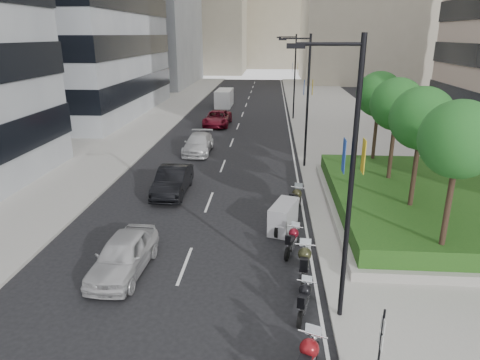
# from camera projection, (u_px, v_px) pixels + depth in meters

# --- Properties ---
(ground) EXTENTS (160.00, 160.00, 0.00)m
(ground) POSITION_uv_depth(u_px,v_px,m) (207.00, 331.00, 13.58)
(ground) COLOR black
(ground) RESTS_ON ground
(sidewalk_right) EXTENTS (10.00, 100.00, 0.15)m
(sidewalk_right) POSITION_uv_depth(u_px,v_px,m) (345.00, 131.00, 41.25)
(sidewalk_right) COLOR #9E9B93
(sidewalk_right) RESTS_ON ground
(sidewalk_left) EXTENTS (8.00, 100.00, 0.15)m
(sidewalk_left) POSITION_uv_depth(u_px,v_px,m) (132.00, 128.00, 42.71)
(sidewalk_left) COLOR #9E9B93
(sidewalk_left) RESTS_ON ground
(lane_edge) EXTENTS (0.12, 100.00, 0.01)m
(lane_edge) POSITION_uv_depth(u_px,v_px,m) (289.00, 131.00, 41.64)
(lane_edge) COLOR silver
(lane_edge) RESTS_ON ground
(lane_centre) EXTENTS (0.12, 100.00, 0.01)m
(lane_centre) POSITION_uv_depth(u_px,v_px,m) (236.00, 130.00, 42.00)
(lane_centre) COLOR silver
(lane_centre) RESTS_ON ground
(planter) EXTENTS (10.00, 14.00, 0.40)m
(planter) POSITION_uv_depth(u_px,v_px,m) (425.00, 209.00, 22.22)
(planter) COLOR #9B9890
(planter) RESTS_ON sidewalk_right
(hedge) EXTENTS (9.40, 13.40, 0.80)m
(hedge) POSITION_uv_depth(u_px,v_px,m) (427.00, 198.00, 22.02)
(hedge) COLOR #113E12
(hedge) RESTS_ON planter
(tree_0) EXTENTS (2.80, 2.80, 6.30)m
(tree_0) POSITION_uv_depth(u_px,v_px,m) (459.00, 140.00, 15.02)
(tree_0) COLOR #332319
(tree_0) RESTS_ON planter
(tree_1) EXTENTS (2.80, 2.80, 6.30)m
(tree_1) POSITION_uv_depth(u_px,v_px,m) (422.00, 119.00, 18.79)
(tree_1) COLOR #332319
(tree_1) RESTS_ON planter
(tree_2) EXTENTS (2.80, 2.80, 6.30)m
(tree_2) POSITION_uv_depth(u_px,v_px,m) (397.00, 105.00, 22.57)
(tree_2) COLOR #332319
(tree_2) RESTS_ON planter
(tree_3) EXTENTS (2.80, 2.80, 6.30)m
(tree_3) POSITION_uv_depth(u_px,v_px,m) (379.00, 95.00, 26.34)
(tree_3) COLOR #332319
(tree_3) RESTS_ON planter
(lamp_post_0) EXTENTS (2.34, 0.45, 9.00)m
(lamp_post_0) POSITION_uv_depth(u_px,v_px,m) (347.00, 173.00, 12.60)
(lamp_post_0) COLOR black
(lamp_post_0) RESTS_ON ground
(lamp_post_1) EXTENTS (2.34, 0.45, 9.00)m
(lamp_post_1) POSITION_uv_depth(u_px,v_px,m) (305.00, 95.00, 28.65)
(lamp_post_1) COLOR black
(lamp_post_1) RESTS_ON ground
(lamp_post_2) EXTENTS (2.34, 0.45, 9.00)m
(lamp_post_2) POSITION_uv_depth(u_px,v_px,m) (293.00, 73.00, 45.64)
(lamp_post_2) COLOR black
(lamp_post_2) RESTS_ON ground
(parking_sign) EXTENTS (0.06, 0.32, 2.50)m
(parking_sign) POSITION_uv_depth(u_px,v_px,m) (380.00, 344.00, 10.89)
(parking_sign) COLOR black
(parking_sign) RESTS_ON ground
(motorcycle_2) EXTENTS (0.72, 1.97, 0.99)m
(motorcycle_2) POSITION_uv_depth(u_px,v_px,m) (304.00, 300.00, 14.29)
(motorcycle_2) COLOR black
(motorcycle_2) RESTS_ON ground
(motorcycle_3) EXTENTS (0.82, 2.44, 1.22)m
(motorcycle_3) POSITION_uv_depth(u_px,v_px,m) (304.00, 264.00, 16.28)
(motorcycle_3) COLOR black
(motorcycle_3) RESTS_ON ground
(motorcycle_4) EXTENTS (0.85, 1.99, 1.02)m
(motorcycle_4) POSITION_uv_depth(u_px,v_px,m) (292.00, 240.00, 18.38)
(motorcycle_4) COLOR black
(motorcycle_4) RESTS_ON ground
(motorcycle_5) EXTENTS (1.54, 2.40, 1.35)m
(motorcycle_5) POSITION_uv_depth(u_px,v_px,m) (283.00, 217.00, 20.43)
(motorcycle_5) COLOR black
(motorcycle_5) RESTS_ON ground
(motorcycle_6) EXTENTS (0.97, 2.33, 1.19)m
(motorcycle_6) POSITION_uv_depth(u_px,v_px,m) (295.00, 200.00, 22.58)
(motorcycle_6) COLOR black
(motorcycle_6) RESTS_ON ground
(car_a) EXTENTS (2.01, 4.55, 1.52)m
(car_a) POSITION_uv_depth(u_px,v_px,m) (123.00, 255.00, 16.75)
(car_a) COLOR #B7B7B9
(car_a) RESTS_ON ground
(car_b) EXTENTS (1.69, 4.78, 1.57)m
(car_b) POSITION_uv_depth(u_px,v_px,m) (173.00, 181.00, 25.10)
(car_b) COLOR black
(car_b) RESTS_ON ground
(car_c) EXTENTS (2.10, 5.06, 1.46)m
(car_c) POSITION_uv_depth(u_px,v_px,m) (198.00, 144.00, 33.92)
(car_c) COLOR #B6B7B8
(car_c) RESTS_ON ground
(car_d) EXTENTS (2.65, 5.53, 1.52)m
(car_d) POSITION_uv_depth(u_px,v_px,m) (217.00, 118.00, 44.00)
(car_d) COLOR maroon
(car_d) RESTS_ON ground
(delivery_van) EXTENTS (2.01, 5.14, 2.15)m
(delivery_van) POSITION_uv_depth(u_px,v_px,m) (224.00, 99.00, 55.52)
(delivery_van) COLOR white
(delivery_van) RESTS_ON ground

